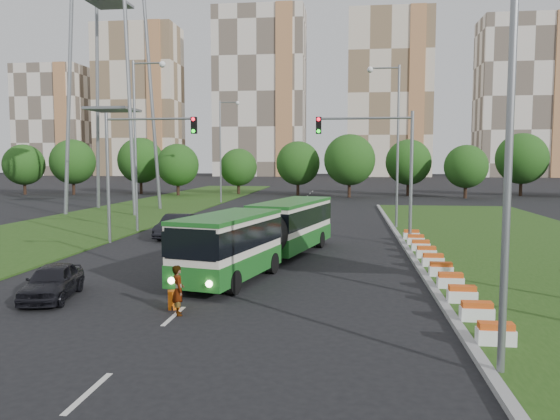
# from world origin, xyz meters

# --- Properties ---
(ground) EXTENTS (360.00, 360.00, 0.00)m
(ground) POSITION_xyz_m (0.00, 0.00, 0.00)
(ground) COLOR black
(ground) RESTS_ON ground
(grass_median) EXTENTS (14.00, 60.00, 0.15)m
(grass_median) POSITION_xyz_m (13.00, 8.00, 0.07)
(grass_median) COLOR #234814
(grass_median) RESTS_ON ground
(median_kerb) EXTENTS (0.30, 60.00, 0.18)m
(median_kerb) POSITION_xyz_m (6.05, 8.00, 0.09)
(median_kerb) COLOR gray
(median_kerb) RESTS_ON ground
(left_verge) EXTENTS (12.00, 110.00, 0.10)m
(left_verge) POSITION_xyz_m (-18.00, 25.00, 0.05)
(left_verge) COLOR #234814
(left_verge) RESTS_ON ground
(lane_markings) EXTENTS (0.20, 100.00, 0.01)m
(lane_markings) POSITION_xyz_m (-3.00, 20.00, 0.00)
(lane_markings) COLOR silver
(lane_markings) RESTS_ON ground
(flower_planters) EXTENTS (1.10, 20.30, 0.60)m
(flower_planters) POSITION_xyz_m (6.70, 1.90, 0.45)
(flower_planters) COLOR white
(flower_planters) RESTS_ON grass_median
(traffic_mast_median) EXTENTS (5.76, 0.32, 8.00)m
(traffic_mast_median) POSITION_xyz_m (4.78, 10.00, 5.35)
(traffic_mast_median) COLOR gray
(traffic_mast_median) RESTS_ON ground
(traffic_mast_left) EXTENTS (5.76, 0.32, 8.00)m
(traffic_mast_left) POSITION_xyz_m (-10.38, 9.00, 5.35)
(traffic_mast_left) COLOR gray
(traffic_mast_left) RESTS_ON ground
(street_lamps) EXTENTS (36.00, 60.00, 12.00)m
(street_lamps) POSITION_xyz_m (-3.00, 10.00, 6.00)
(street_lamps) COLOR gray
(street_lamps) RESTS_ON ground
(tree_line) EXTENTS (120.00, 8.00, 9.00)m
(tree_line) POSITION_xyz_m (10.00, 55.00, 4.50)
(tree_line) COLOR #1D4913
(tree_line) RESTS_ON ground
(apartment_tower_west) EXTENTS (26.00, 15.00, 48.00)m
(apartment_tower_west) POSITION_xyz_m (-65.00, 150.00, 24.00)
(apartment_tower_west) COLOR beige
(apartment_tower_west) RESTS_ON ground
(apartment_tower_cwest) EXTENTS (28.00, 15.00, 52.00)m
(apartment_tower_cwest) POSITION_xyz_m (-25.00, 150.00, 26.00)
(apartment_tower_cwest) COLOR silver
(apartment_tower_cwest) RESTS_ON ground
(apartment_tower_ceast) EXTENTS (25.00, 15.00, 50.00)m
(apartment_tower_ceast) POSITION_xyz_m (15.00, 150.00, 25.00)
(apartment_tower_ceast) COLOR beige
(apartment_tower_ceast) RESTS_ON ground
(apartment_tower_east) EXTENTS (27.00, 15.00, 47.00)m
(apartment_tower_east) POSITION_xyz_m (55.00, 150.00, 23.50)
(apartment_tower_east) COLOR silver
(apartment_tower_east) RESTS_ON ground
(midrise_west) EXTENTS (22.00, 14.00, 36.00)m
(midrise_west) POSITION_xyz_m (-95.00, 150.00, 18.00)
(midrise_west) COLOR silver
(midrise_west) RESTS_ON ground
(articulated_bus) EXTENTS (2.37, 15.22, 2.51)m
(articulated_bus) POSITION_xyz_m (-1.41, 3.38, 1.53)
(articulated_bus) COLOR silver
(articulated_bus) RESTS_ON ground
(car_left_near) EXTENTS (2.28, 4.07, 1.31)m
(car_left_near) POSITION_xyz_m (-8.17, -4.37, 0.65)
(car_left_near) COLOR black
(car_left_near) RESTS_ON ground
(car_left_far) EXTENTS (1.77, 4.75, 1.55)m
(car_left_far) POSITION_xyz_m (-8.53, 11.62, 0.77)
(car_left_far) COLOR black
(car_left_far) RESTS_ON ground
(pedestrian) EXTENTS (0.62, 0.72, 1.67)m
(pedestrian) POSITION_xyz_m (-2.89, -5.82, 0.84)
(pedestrian) COLOR gray
(pedestrian) RESTS_ON ground
(shopping_trolley) EXTENTS (0.38, 0.40, 0.65)m
(shopping_trolley) POSITION_xyz_m (-3.27, -5.18, 0.32)
(shopping_trolley) COLOR orange
(shopping_trolley) RESTS_ON ground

